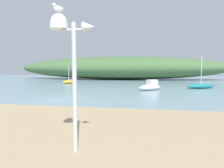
{
  "coord_description": "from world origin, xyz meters",
  "views": [
    {
      "loc": [
        6.83,
        -14.36,
        2.38
      ],
      "look_at": [
        3.15,
        5.8,
        0.84
      ],
      "focal_mm": 31.76,
      "sensor_mm": 36.0,
      "label": 1
    }
  ],
  "objects_px": {
    "seagull_on_radar": "(58,8)",
    "motorboat_off_point": "(150,86)",
    "mast_structure": "(67,41)",
    "sailboat_near_shore": "(69,82)",
    "sailboat_east_reach": "(201,86)"
  },
  "relations": [
    {
      "from": "seagull_on_radar",
      "to": "sailboat_east_reach",
      "type": "bearing_deg",
      "value": 67.5
    },
    {
      "from": "sailboat_near_shore",
      "to": "seagull_on_radar",
      "type": "bearing_deg",
      "value": -67.83
    },
    {
      "from": "mast_structure",
      "to": "sailboat_near_shore",
      "type": "bearing_deg",
      "value": 112.58
    },
    {
      "from": "mast_structure",
      "to": "sailboat_east_reach",
      "type": "distance_m",
      "value": 23.05
    },
    {
      "from": "motorboat_off_point",
      "to": "sailboat_near_shore",
      "type": "relative_size",
      "value": 1.02
    },
    {
      "from": "motorboat_off_point",
      "to": "sailboat_east_reach",
      "type": "xyz_separation_m",
      "value": [
        6.2,
        3.31,
        -0.13
      ]
    },
    {
      "from": "sailboat_near_shore",
      "to": "mast_structure",
      "type": "bearing_deg",
      "value": -67.42
    },
    {
      "from": "mast_structure",
      "to": "motorboat_off_point",
      "type": "distance_m",
      "value": 18.25
    },
    {
      "from": "seagull_on_radar",
      "to": "motorboat_off_point",
      "type": "height_order",
      "value": "seagull_on_radar"
    },
    {
      "from": "mast_structure",
      "to": "seagull_on_radar",
      "type": "xyz_separation_m",
      "value": [
        -0.22,
        -0.01,
        0.83
      ]
    },
    {
      "from": "motorboat_off_point",
      "to": "mast_structure",
      "type": "bearing_deg",
      "value": -97.54
    },
    {
      "from": "mast_structure",
      "to": "seagull_on_radar",
      "type": "distance_m",
      "value": 0.86
    },
    {
      "from": "sailboat_near_shore",
      "to": "sailboat_east_reach",
      "type": "height_order",
      "value": "sailboat_east_reach"
    },
    {
      "from": "sailboat_near_shore",
      "to": "sailboat_east_reach",
      "type": "distance_m",
      "value": 20.0
    },
    {
      "from": "seagull_on_radar",
      "to": "motorboat_off_point",
      "type": "relative_size",
      "value": 0.1
    }
  ]
}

